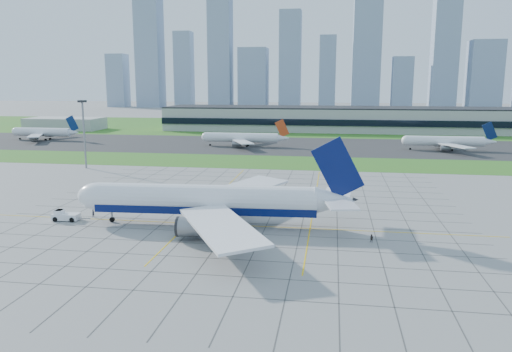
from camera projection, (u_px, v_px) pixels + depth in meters
The scene contains 16 objects.
ground at pixel (233, 223), 116.09m from camera, with size 1400.00×1400.00×0.00m, color gray.
grass_median at pixel (276, 162), 203.49m from camera, with size 700.00×35.00×0.04m, color #3E7521.
asphalt_taxiway at pixel (288, 145), 256.90m from camera, with size 700.00×75.00×0.04m, color #383838.
grass_far at pixel (302, 127), 363.72m from camera, with size 700.00×145.00×0.04m, color #3E7521.
apron_markings at pixel (243, 211), 126.79m from camera, with size 120.00×130.00×0.03m.
terminal at pixel (360, 119), 331.87m from camera, with size 260.00×43.00×15.80m.
service_block at pixel (65, 124), 343.25m from camera, with size 50.00×25.00×8.00m, color #B7B7B2.
light_mast at pixel (84, 126), 186.69m from camera, with size 2.50×2.50×25.60m.
city_skyline at pixel (309, 60), 611.41m from camera, with size 523.00×32.40×160.00m.
airliner at pixel (208, 201), 113.28m from camera, with size 65.82×66.59×20.71m.
pushback_tug at pixel (65, 216), 117.89m from camera, with size 9.07×3.43×2.51m.
crew_near at pixel (93, 213), 120.68m from camera, with size 0.68×0.45×1.87m, color black.
crew_far at pixel (372, 238), 101.69m from camera, with size 0.83×0.64×1.70m, color black.
distant_jet_0 at pixel (44, 132), 280.79m from camera, with size 38.16×42.66×14.08m.
distant_jet_1 at pixel (243, 138), 252.88m from camera, with size 42.82×42.66×14.08m.
distant_jet_2 at pixel (446, 141), 237.70m from camera, with size 41.27×42.66×14.08m.
Camera 1 is at (22.39, -109.92, 32.25)m, focal length 35.00 mm.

